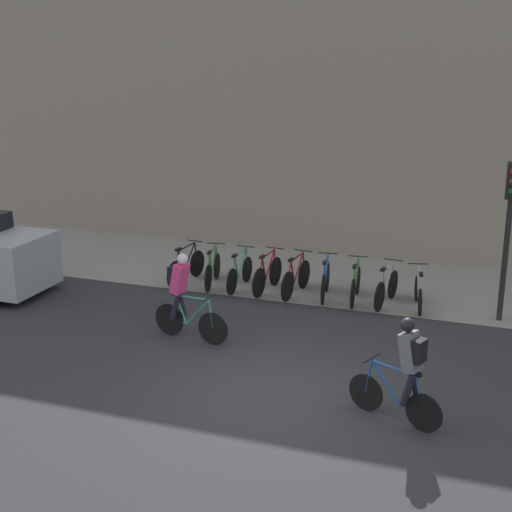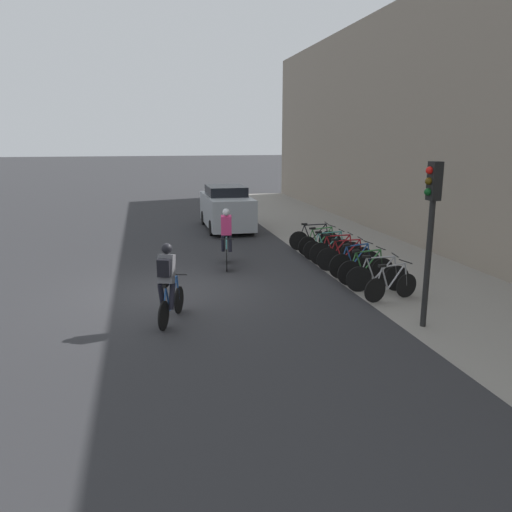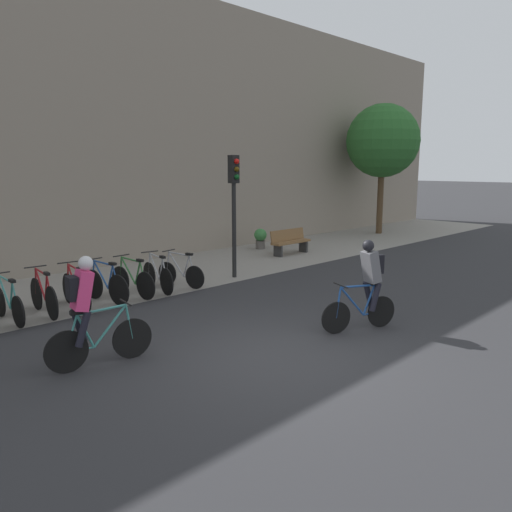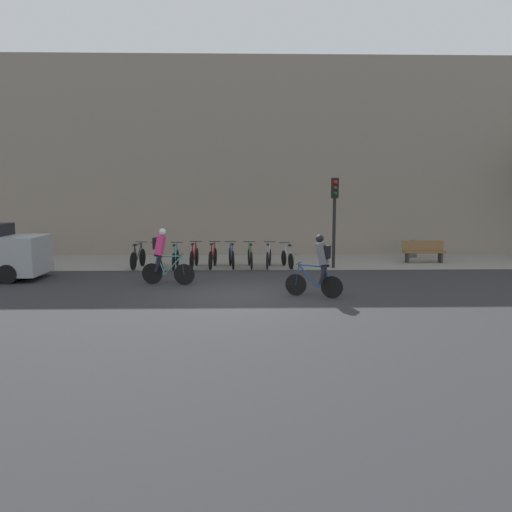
{
  "view_description": "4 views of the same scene",
  "coord_description": "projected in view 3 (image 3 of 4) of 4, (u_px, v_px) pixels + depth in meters",
  "views": [
    {
      "loc": [
        3.35,
        -10.32,
        5.56
      ],
      "look_at": [
        -1.22,
        2.66,
        1.6
      ],
      "focal_mm": 50.0,
      "sensor_mm": 36.0,
      "label": 1
    },
    {
      "loc": [
        12.36,
        -0.64,
        3.86
      ],
      "look_at": [
        0.99,
        1.94,
        1.09
      ],
      "focal_mm": 35.0,
      "sensor_mm": 36.0,
      "label": 2
    },
    {
      "loc": [
        -5.84,
        -5.26,
        3.1
      ],
      "look_at": [
        0.86,
        1.44,
        1.4
      ],
      "focal_mm": 35.0,
      "sensor_mm": 36.0,
      "label": 3
    },
    {
      "loc": [
        0.12,
        -13.79,
        2.97
      ],
      "look_at": [
        0.51,
        2.59,
        0.79
      ],
      "focal_mm": 35.0,
      "sensor_mm": 36.0,
      "label": 4
    }
  ],
  "objects": [
    {
      "name": "traffic_light_pole",
      "position": [
        234.0,
        193.0,
        13.75
      ],
      "size": [
        0.26,
        0.3,
        3.41
      ],
      "color": "black",
      "rests_on": "ground"
    },
    {
      "name": "cyclist_pink",
      "position": [
        87.0,
        309.0,
        7.64
      ],
      "size": [
        1.69,
        0.53,
        1.77
      ],
      "color": "black",
      "rests_on": "ground"
    },
    {
      "name": "parked_bike_4",
      "position": [
        76.0,
        290.0,
        11.01
      ],
      "size": [
        0.46,
        1.72,
        0.98
      ],
      "color": "black",
      "rests_on": "ground"
    },
    {
      "name": "parked_bike_2",
      "position": [
        8.0,
        303.0,
        10.02
      ],
      "size": [
        0.46,
        1.69,
        0.95
      ],
      "color": "black",
      "rests_on": "ground"
    },
    {
      "name": "parked_bike_7",
      "position": [
        158.0,
        276.0,
        12.5
      ],
      "size": [
        0.46,
        1.65,
        0.97
      ],
      "color": "black",
      "rests_on": "ground"
    },
    {
      "name": "parked_bike_8",
      "position": [
        181.0,
        272.0,
        13.0
      ],
      "size": [
        0.49,
        1.53,
        0.94
      ],
      "color": "black",
      "rests_on": "ground"
    },
    {
      "name": "parked_bike_6",
      "position": [
        133.0,
        280.0,
        12.0
      ],
      "size": [
        0.46,
        1.68,
        0.97
      ],
      "color": "black",
      "rests_on": "ground"
    },
    {
      "name": "ground",
      "position": [
        281.0,
        356.0,
        8.27
      ],
      "size": [
        200.0,
        200.0,
        0.0
      ],
      "primitive_type": "plane",
      "color": "#2B2B2D"
    },
    {
      "name": "building_facade",
      "position": [
        36.0,
        118.0,
        13.96
      ],
      "size": [
        44.0,
        0.6,
        8.88
      ],
      "primitive_type": "cube",
      "color": "gray",
      "rests_on": "ground"
    },
    {
      "name": "cyclist_grey",
      "position": [
        368.0,
        281.0,
        9.49
      ],
      "size": [
        1.54,
        0.7,
        1.75
      ],
      "color": "black",
      "rests_on": "ground"
    },
    {
      "name": "potted_plant",
      "position": [
        260.0,
        238.0,
        18.97
      ],
      "size": [
        0.48,
        0.48,
        0.78
      ],
      "color": "#56514C",
      "rests_on": "ground"
    },
    {
      "name": "parked_bike_3",
      "position": [
        44.0,
        296.0,
        10.51
      ],
      "size": [
        0.46,
        1.71,
        0.99
      ],
      "color": "black",
      "rests_on": "ground"
    },
    {
      "name": "kerb_strip",
      "position": [
        88.0,
        287.0,
        12.97
      ],
      "size": [
        44.0,
        4.5,
        0.01
      ],
      "primitive_type": "cube",
      "color": "gray",
      "rests_on": "ground"
    },
    {
      "name": "parked_bike_5",
      "position": [
        106.0,
        285.0,
        11.51
      ],
      "size": [
        0.46,
        1.65,
        0.99
      ],
      "color": "black",
      "rests_on": "ground"
    },
    {
      "name": "street_tree_0",
      "position": [
        383.0,
        141.0,
        22.73
      ],
      "size": [
        3.32,
        3.32,
        5.92
      ],
      "color": "#4C3823",
      "rests_on": "ground"
    },
    {
      "name": "bench",
      "position": [
        290.0,
        241.0,
        17.81
      ],
      "size": [
        1.72,
        0.44,
        0.89
      ],
      "color": "brown",
      "rests_on": "ground"
    }
  ]
}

